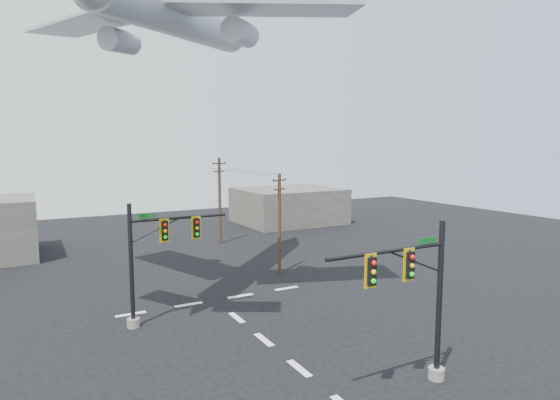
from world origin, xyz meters
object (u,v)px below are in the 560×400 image
signal_mast_near (419,301)px  airliner (179,17)px  signal_mast_far (153,260)px  utility_pole_b (220,199)px  utility_pole_a (279,222)px

signal_mast_near → airliner: bearing=106.6°
signal_mast_far → airliner: 17.16m
signal_mast_far → utility_pole_b: utility_pole_b is taller
utility_pole_a → airliner: 18.30m
utility_pole_a → utility_pole_b: utility_pole_b is taller
signal_mast_near → utility_pole_b: bearing=83.8°
signal_mast_near → signal_mast_far: bearing=122.9°
signal_mast_far → airliner: airliner is taller
utility_pole_a → airliner: (-9.19, -2.13, 15.68)m
utility_pole_b → signal_mast_far: bearing=-141.8°
signal_mast_far → utility_pole_a: (12.64, 6.68, 0.50)m
signal_mast_far → airliner: size_ratio=0.34×
utility_pole_b → utility_pole_a: bearing=-111.1°
signal_mast_near → signal_mast_far: (-8.88, 13.71, -0.02)m
signal_mast_near → utility_pole_a: (3.76, 20.39, 0.48)m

